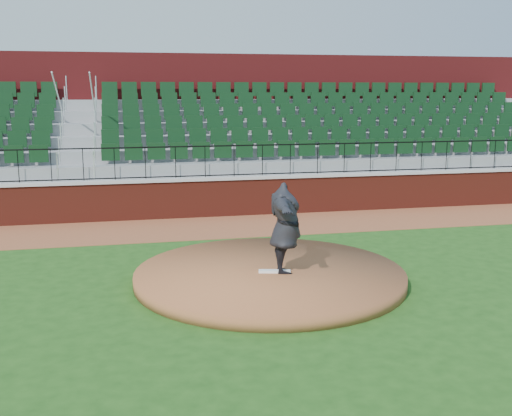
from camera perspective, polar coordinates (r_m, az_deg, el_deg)
The scene contains 10 objects.
ground at distance 13.57m, azimuth 1.37°, elevation -6.58°, with size 90.00×90.00×0.00m, color #1D4814.
warning_track at distance 18.68m, azimuth -2.56°, elevation -1.68°, with size 34.00×3.20×0.01m, color brown.
field_wall at distance 20.11m, azimuth -3.36°, elevation 0.95°, with size 34.00×0.35×1.20m, color maroon.
wall_cap at distance 20.01m, azimuth -3.38°, elevation 2.78°, with size 34.00×0.45×0.10m, color #B7B7B7.
wall_railing at distance 19.94m, azimuth -3.40°, elevation 4.35°, with size 34.00×0.05×1.00m, color black, non-canonical shape.
seating_stands at distance 22.57m, azimuth -4.50°, elevation 6.38°, with size 34.00×5.10×4.60m, color gray, non-canonical shape.
concourse_wall at distance 25.31m, azimuth -5.40°, elevation 7.88°, with size 34.00×0.50×5.50m, color maroon.
pitchers_mound at distance 13.36m, azimuth 1.28°, elevation -6.30°, with size 5.82×5.82×0.25m, color brown.
pitching_rubber at distance 13.16m, azimuth 1.74°, elevation -5.90°, with size 0.68×0.17×0.05m, color white.
pitcher at distance 12.91m, azimuth 2.72°, elevation -1.88°, with size 2.39×0.65×1.94m, color black.
Camera 1 is at (-3.08, -12.56, 4.09)m, focal length 43.07 mm.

